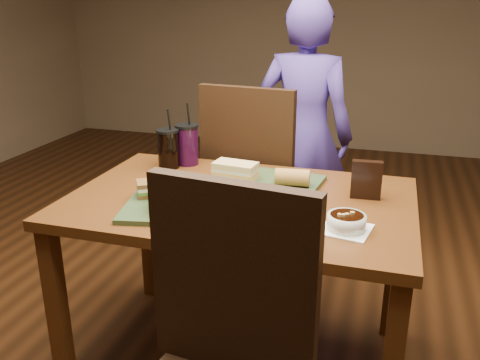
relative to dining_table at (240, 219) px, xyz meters
name	(u,v)px	position (x,y,z in m)	size (l,w,h in m)	color
ground	(240,359)	(0.00, 0.00, -0.66)	(6.00, 6.00, 0.00)	#381C0B
dining_table	(240,219)	(0.00, 0.00, 0.00)	(1.30, 0.85, 0.75)	#532B10
chair_far	(252,179)	(-0.12, 0.62, -0.05)	(0.52, 0.52, 1.09)	black
diner	(304,136)	(0.07, 1.00, 0.09)	(0.55, 0.36, 1.50)	#463084
tray_near	(184,207)	(-0.16, -0.17, 0.10)	(0.42, 0.32, 0.02)	#304122
tray_far	(267,183)	(0.06, 0.16, 0.10)	(0.42, 0.32, 0.02)	#304122
salad_bowl	(185,196)	(-0.15, -0.19, 0.15)	(0.25, 0.25, 0.08)	silver
soup_bowl	(346,222)	(0.42, -0.18, 0.12)	(0.18, 0.18, 0.06)	white
sandwich_near	(154,188)	(-0.30, -0.12, 0.14)	(0.15, 0.13, 0.06)	#593819
sandwich_far	(235,171)	(-0.07, 0.15, 0.14)	(0.18, 0.12, 0.07)	tan
baguette_near	(209,215)	(-0.02, -0.30, 0.14)	(0.06, 0.06, 0.11)	#AD7533
baguette_far	(292,177)	(0.17, 0.14, 0.14)	(0.07, 0.07, 0.13)	#AD7533
cup_cola	(168,148)	(-0.41, 0.26, 0.18)	(0.10, 0.10, 0.27)	black
cup_berry	(187,144)	(-0.35, 0.33, 0.18)	(0.11, 0.11, 0.29)	black
chip_bag	(366,180)	(0.46, 0.13, 0.16)	(0.11, 0.03, 0.15)	black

